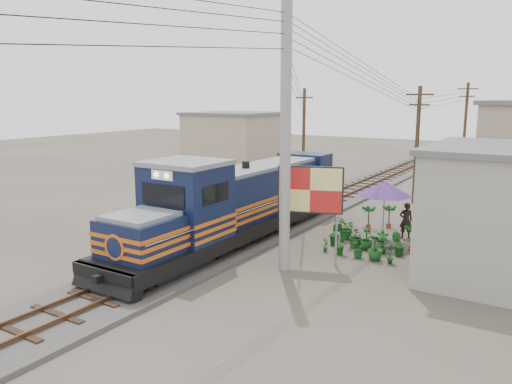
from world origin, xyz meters
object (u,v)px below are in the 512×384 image
Objects in this scene: market_umbrella at (385,189)px; vendor at (406,220)px; locomotive at (239,204)px; billboard at (310,192)px.

market_umbrella reaches higher than vendor.
vendor is (6.19, 4.45, -0.87)m from locomotive.
locomotive is at bearing 145.17° from billboard.
vendor is at bearing 55.76° from market_umbrella.
vendor is (0.72, 1.05, -1.55)m from market_umbrella.
locomotive reaches higher than market_umbrella.
locomotive is 5.77× the size of market_umbrella.
billboard is 2.31× the size of vendor.
billboard is at bearing 38.24° from vendor.
market_umbrella is (5.47, 3.39, 0.68)m from locomotive.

